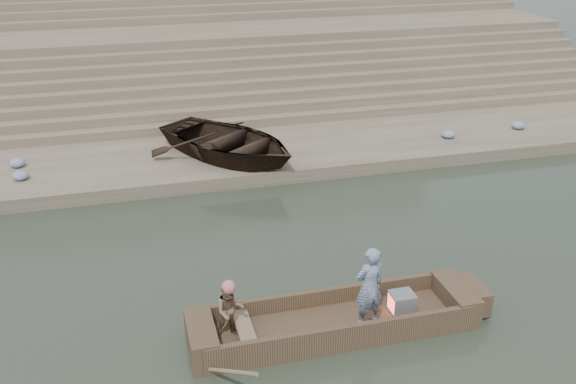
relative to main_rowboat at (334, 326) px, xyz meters
name	(u,v)px	position (x,y,z in m)	size (l,w,h in m)	color
ground	(266,311)	(-1.13, 0.96, -0.11)	(120.00, 120.00, 0.00)	#262F23
lower_landing	(208,160)	(-1.13, 8.96, 0.09)	(32.00, 4.00, 0.40)	gray
mid_landing	(180,66)	(-1.13, 16.46, 1.29)	(32.00, 3.00, 2.80)	gray
upper_landing	(163,9)	(-1.13, 23.46, 2.49)	(32.00, 3.00, 5.20)	gray
ghat_steps	(175,47)	(-1.13, 18.15, 1.69)	(32.00, 11.00, 5.20)	gray
main_rowboat	(334,326)	(0.00, 0.00, 0.00)	(5.00, 1.30, 0.22)	brown
rowboat_trim	(345,316)	(0.21, -0.01, 0.20)	(6.04, 2.63, 1.80)	brown
standing_man	(369,287)	(0.59, -0.19, 0.93)	(0.60, 0.39, 1.64)	navy
rowing_man	(230,310)	(-2.00, 0.08, 0.67)	(0.55, 0.43, 1.13)	#2A7F56
television	(401,302)	(1.37, 0.00, 0.31)	(0.46, 0.42, 0.40)	slate
beached_rowboat	(229,142)	(-0.53, 8.52, 0.79)	(3.45, 4.83, 1.00)	#2D2116
cloth_bundles	(188,152)	(-1.75, 8.91, 0.42)	(21.70, 2.06, 0.26)	#3F5999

